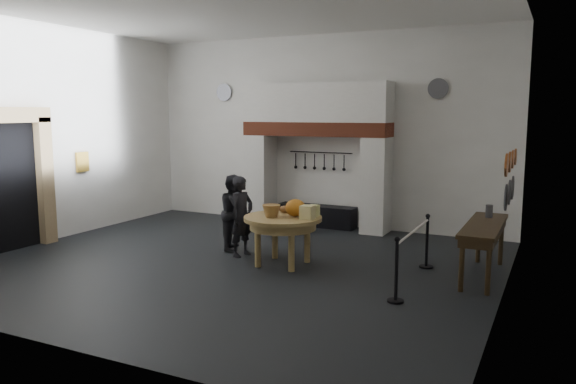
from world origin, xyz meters
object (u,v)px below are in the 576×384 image
at_px(barrier_post_far, 427,242).
at_px(barrier_post_near, 396,272).
at_px(iron_range, 317,216).
at_px(visitor_far, 235,212).
at_px(visitor_near, 242,216).
at_px(side_table, 484,225).
at_px(work_table, 283,218).

bearing_deg(barrier_post_far, barrier_post_near, -90.00).
height_order(iron_range, visitor_far, visitor_far).
bearing_deg(visitor_near, visitor_far, 56.60).
bearing_deg(barrier_post_far, visitor_far, -175.30).
bearing_deg(barrier_post_far, side_table, -9.82).
bearing_deg(barrier_post_near, side_table, 62.52).
bearing_deg(side_table, visitor_near, -172.79).
bearing_deg(side_table, work_table, -167.08).
height_order(visitor_near, side_table, visitor_near).
height_order(work_table, barrier_post_far, barrier_post_far).
bearing_deg(work_table, visitor_far, 155.81).
height_order(iron_range, visitor_near, visitor_near).
bearing_deg(iron_range, visitor_near, -93.20).
xyz_separation_m(iron_range, barrier_post_far, (3.15, -2.47, 0.20)).
relative_size(work_table, barrier_post_far, 1.54).
relative_size(iron_range, visitor_near, 1.25).
bearing_deg(barrier_post_near, visitor_far, 155.54).
bearing_deg(visitor_near, iron_range, 8.40).
bearing_deg(work_table, barrier_post_far, 21.45).
bearing_deg(visitor_near, work_table, -90.97).
distance_m(side_table, barrier_post_far, 1.06).
distance_m(visitor_far, barrier_post_far, 3.75).
relative_size(visitor_far, barrier_post_far, 1.66).
bearing_deg(barrier_post_near, iron_range, 125.11).
bearing_deg(visitor_far, visitor_near, -158.70).
bearing_deg(barrier_post_near, visitor_near, 158.73).
bearing_deg(side_table, barrier_post_near, -117.48).
bearing_deg(iron_range, barrier_post_near, -54.89).
bearing_deg(visitor_near, barrier_post_near, -99.67).
xyz_separation_m(visitor_near, side_table, (4.28, 0.54, 0.11)).
xyz_separation_m(barrier_post_near, barrier_post_far, (0.00, 2.00, 0.00)).
bearing_deg(side_table, visitor_far, -178.27).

